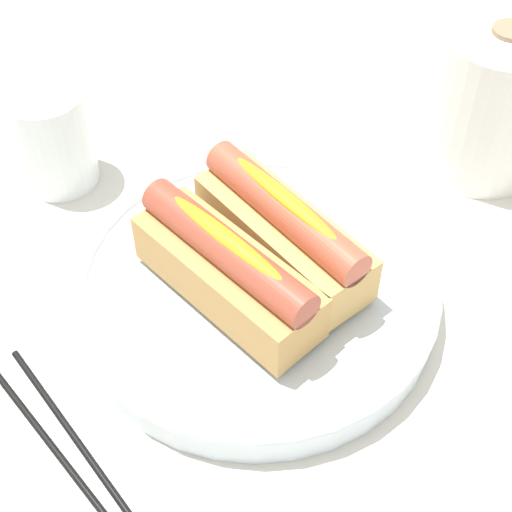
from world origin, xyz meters
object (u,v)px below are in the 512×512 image
Objects in this scene: hotdog_back at (283,229)px; water_glass at (53,143)px; paper_towel_roll at (492,100)px; hotdog_front at (227,269)px; serving_bowl at (256,287)px; chopstick_far at (50,442)px; chopstick_near at (92,460)px.

hotdog_back is 1.71× the size of water_glass.
hotdog_front is at bearing -94.29° from paper_towel_roll.
paper_towel_roll is (0.02, 0.23, 0.00)m from hotdog_back.
hotdog_back reaches higher than serving_bowl.
hotdog_front is 1.67× the size of water_glass.
serving_bowl is 1.25× the size of chopstick_far.
water_glass is (-0.22, -0.02, 0.02)m from serving_bowl.
water_glass is (-0.22, 0.00, -0.02)m from hotdog_front.
serving_bowl is 1.25× the size of chopstick_near.
chopstick_near and chopstick_far have the same top height.
chopstick_near is at bearing -90.16° from paper_towel_roll.
hotdog_back is at bearing 12.96° from water_glass.
hotdog_front is at bearing -90.91° from hotdog_back.
water_glass reaches higher than chopstick_far.
serving_bowl is 0.18m from chopstick_far.
chopstick_far is (-0.01, -0.21, -0.06)m from hotdog_back.
hotdog_back reaches higher than chopstick_near.
water_glass is at bearing 155.01° from chopstick_near.
chopstick_near is (0.24, -0.15, -0.04)m from water_glass.
hotdog_front reaches higher than water_glass.
paper_towel_roll is at bearing 89.30° from chopstick_far.
hotdog_front reaches higher than chopstick_far.
water_glass is 0.29m from chopstick_near.
water_glass is 0.38m from paper_towel_roll.
hotdog_front is at bearing 89.78° from chopstick_far.
hotdog_back is (0.00, 0.05, 0.00)m from hotdog_front.
chopstick_far is (-0.01, -0.15, -0.06)m from hotdog_front.
hotdog_front is 0.22m from water_glass.
hotdog_front is (-0.00, -0.03, 0.04)m from serving_bowl.
hotdog_front is 0.17m from chopstick_far.
water_glass reaches higher than chopstick_near.
paper_towel_roll is 0.61× the size of chopstick_near.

